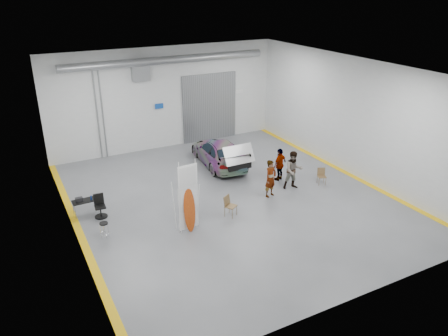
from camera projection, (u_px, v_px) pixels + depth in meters
name	position (u px, v px, depth m)	size (l,w,h in m)	color
ground	(230.00, 198.00, 20.40)	(16.00, 16.00, 0.00)	slate
room_shell	(213.00, 102.00, 20.70)	(14.02, 16.18, 6.01)	silver
sedan_car	(219.00, 152.00, 23.94)	(1.96, 4.82, 1.40)	silver
person_a	(271.00, 178.00, 20.29)	(0.66, 0.43, 1.80)	#895B4B
person_b	(293.00, 170.00, 21.04)	(0.94, 0.72, 1.91)	slate
person_c	(280.00, 164.00, 21.99)	(0.99, 0.41, 1.70)	brown
surfboard_display	(188.00, 204.00, 17.27)	(0.87, 0.29, 3.07)	white
folding_chair_near	(231.00, 210.00, 18.78)	(0.60, 0.65, 0.93)	brown
folding_chair_far	(321.00, 179.00, 21.75)	(0.50, 0.54, 0.82)	brown
shop_stool	(104.00, 230.00, 17.12)	(0.35, 0.35, 0.68)	black
work_table	(83.00, 201.00, 18.75)	(1.07, 0.56, 0.86)	gray
office_chair	(100.00, 207.00, 18.66)	(0.54, 0.54, 1.02)	black
trunk_lid	(238.00, 153.00, 21.89)	(1.63, 0.99, 0.04)	silver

